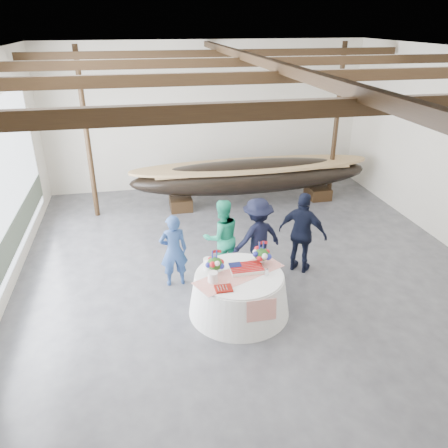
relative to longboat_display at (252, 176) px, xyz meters
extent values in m
cube|color=#3D3D42|center=(-1.00, -4.15, -0.85)|extent=(10.00, 12.00, 0.01)
cube|color=silver|center=(-1.00, 1.85, 1.40)|extent=(10.00, 0.02, 4.50)
cube|color=white|center=(-1.00, -4.15, 3.65)|extent=(10.00, 12.00, 0.01)
cube|color=black|center=(-1.00, -7.65, 3.40)|extent=(9.80, 0.12, 0.18)
cube|color=black|center=(-1.00, -5.15, 3.40)|extent=(9.80, 0.12, 0.18)
cube|color=black|center=(-1.00, -2.65, 3.40)|extent=(9.80, 0.12, 0.18)
cube|color=black|center=(-1.00, -0.15, 3.40)|extent=(9.80, 0.12, 0.18)
cube|color=black|center=(-1.00, -4.15, 3.53)|extent=(0.15, 11.76, 0.15)
cylinder|color=black|center=(-4.50, 0.00, 1.40)|extent=(0.14, 0.14, 4.50)
cylinder|color=black|center=(2.50, 0.00, 1.40)|extent=(0.14, 0.14, 4.50)
cube|color=#596654|center=(-5.94, -3.15, 0.05)|extent=(0.02, 7.00, 0.60)
cube|color=black|center=(-2.13, 0.00, -0.67)|extent=(0.62, 0.80, 0.36)
cube|color=black|center=(2.13, 0.00, -0.67)|extent=(0.62, 0.80, 0.36)
ellipsoid|color=black|center=(0.00, 0.00, -0.01)|extent=(7.10, 1.42, 0.98)
cube|color=#9E7A4C|center=(0.00, 0.00, 0.26)|extent=(5.68, 0.93, 0.05)
cone|color=white|center=(-1.61, -5.16, -0.46)|extent=(1.90, 1.90, 0.78)
cylinder|color=white|center=(-1.61, -5.16, -0.06)|extent=(1.61, 1.61, 0.04)
cube|color=red|center=(-1.61, -5.16, -0.03)|extent=(1.82, 1.23, 0.01)
cube|color=white|center=(-1.46, -5.06, 0.00)|extent=(0.60, 0.40, 0.07)
cylinder|color=white|center=(-2.13, -5.31, 0.06)|extent=(0.18, 0.18, 0.19)
cylinder|color=white|center=(-2.14, -4.84, 0.07)|extent=(0.18, 0.18, 0.21)
cube|color=maroon|center=(-2.00, -5.58, -0.02)|extent=(0.30, 0.24, 0.03)
cone|color=silver|center=(-1.14, -5.28, 0.02)|extent=(0.09, 0.09, 0.12)
imported|color=navy|center=(-2.70, -3.97, -0.06)|extent=(0.60, 0.42, 1.57)
imported|color=#20A57B|center=(-1.64, -3.68, -0.01)|extent=(0.91, 0.76, 1.68)
imported|color=black|center=(-0.93, -3.91, 0.02)|extent=(1.27, 0.94, 1.75)
imported|color=black|center=(0.06, -3.98, 0.06)|extent=(1.10, 1.02, 1.81)
camera|label=1|loc=(-3.27, -11.79, 4.21)|focal=35.00mm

